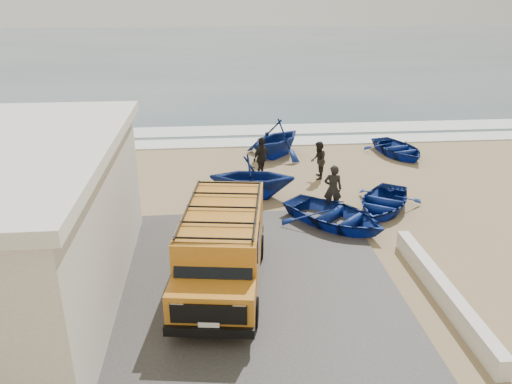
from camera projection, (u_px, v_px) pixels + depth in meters
name	position (u px, v px, depth m)	size (l,w,h in m)	color
ground	(246.00, 253.00, 15.60)	(160.00, 160.00, 0.00)	#998159
slab	(178.00, 292.00, 13.58)	(12.00, 10.00, 0.05)	#42403D
ocean	(216.00, 50.00, 67.21)	(180.00, 88.00, 0.01)	#385166
surf_line	(230.00, 143.00, 26.65)	(180.00, 1.60, 0.06)	white
surf_wash	(228.00, 131.00, 28.96)	(180.00, 2.20, 0.04)	white
parapet	(443.00, 291.00, 13.15)	(0.35, 6.00, 0.55)	silver
van	(222.00, 245.00, 13.56)	(2.78, 5.51, 2.26)	orange
boat_near_left	(335.00, 215.00, 17.27)	(2.74, 3.83, 0.79)	navy
boat_near_right	(383.00, 202.00, 18.49)	(2.43, 3.41, 0.71)	navy
boat_mid_left	(252.00, 177.00, 19.45)	(2.86, 3.32, 1.75)	navy
boat_far_left	(276.00, 138.00, 24.26)	(3.01, 3.49, 1.84)	navy
boat_far_right	(398.00, 149.00, 24.57)	(2.48, 3.48, 0.72)	navy
fisherman_front	(333.00, 189.00, 18.16)	(0.67, 0.44, 1.82)	black
fisherman_middle	(318.00, 160.00, 21.44)	(0.80, 0.62, 1.65)	black
fisherman_back	(261.00, 158.00, 21.46)	(1.07, 0.44, 1.82)	black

